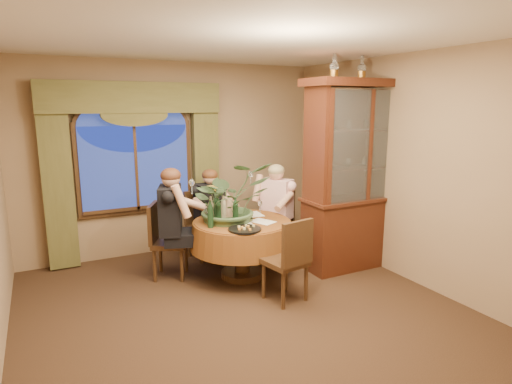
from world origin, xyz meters
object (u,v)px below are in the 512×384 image
oil_lamp_left (334,64)px  wine_bottle_4 (236,211)px  chair_back_right (205,225)px  person_pink (277,211)px  person_scarf (210,214)px  wine_bottle_1 (211,210)px  centerpiece_plant (230,171)px  wine_bottle_2 (210,214)px  oil_lamp_right (388,67)px  person_back (171,225)px  chair_back (170,241)px  wine_bottle_3 (218,211)px  chair_front_left (285,259)px  dining_table (242,249)px  chair_right (275,225)px  stoneware_vase (229,208)px  oil_lamp_center (362,65)px  olive_bowl (248,220)px  wine_bottle_5 (216,207)px  china_cabinet (357,176)px  wine_bottle_0 (223,209)px

oil_lamp_left → wine_bottle_4: (-1.26, 0.20, -1.76)m
chair_back_right → person_pink: size_ratio=0.70×
person_scarf → wine_bottle_1: size_ratio=3.96×
person_pink → chair_back_right: bearing=34.2°
centerpiece_plant → wine_bottle_2: size_ratio=3.37×
oil_lamp_right → person_back: size_ratio=0.24×
wine_bottle_1 → wine_bottle_4: size_ratio=1.00×
chair_back_right → person_scarf: bearing=139.5°
chair_back_right → centerpiece_plant: size_ratio=0.86×
chair_back → wine_bottle_3: bearing=75.1°
chair_back → person_back: (-0.01, -0.11, 0.24)m
chair_front_left → person_pink: bearing=53.8°
dining_table → chair_right: bearing=31.3°
chair_back → stoneware_vase: stoneware_vase is taller
chair_right → centerpiece_plant: size_ratio=0.86×
person_pink → wine_bottle_4: size_ratio=4.15×
oil_lamp_left → centerpiece_plant: 1.84m
oil_lamp_right → chair_right: bearing=149.9°
oil_lamp_center → centerpiece_plant: 2.16m
oil_lamp_left → wine_bottle_4: size_ratio=1.03×
chair_right → chair_back_right: 1.00m
olive_bowl → wine_bottle_5: size_ratio=0.43×
chair_right → chair_back: (-1.54, -0.02, 0.00)m
oil_lamp_left → olive_bowl: size_ratio=2.41×
china_cabinet → oil_lamp_right: 1.49m
person_scarf → chair_back_right: bearing=-36.4°
chair_front_left → person_scarf: 1.70m
person_back → wine_bottle_3: size_ratio=4.37×
chair_back_right → chair_back: bearing=25.2°
oil_lamp_center → wine_bottle_0: 2.54m
chair_front_left → centerpiece_plant: centerpiece_plant is taller
oil_lamp_right → chair_right: 2.64m
chair_right → wine_bottle_3: 1.23m
person_scarf → centerpiece_plant: size_ratio=1.18×
person_pink → wine_bottle_1: bearing=77.1°
centerpiece_plant → wine_bottle_5: (-0.16, 0.09, -0.47)m
oil_lamp_left → oil_lamp_center: same height
stoneware_vase → wine_bottle_1: size_ratio=0.87×
person_pink → oil_lamp_left: bearing=175.4°
oil_lamp_right → wine_bottle_5: bearing=168.0°
china_cabinet → person_back: 2.53m
chair_back_right → person_scarf: size_ratio=0.73×
person_pink → dining_table: bearing=90.0°
centerpiece_plant → wine_bottle_5: 0.50m
wine_bottle_1 → wine_bottle_2: size_ratio=1.00×
chair_back_right → stoneware_vase: stoneware_vase is taller
wine_bottle_2 → oil_lamp_center: bearing=-5.4°
oil_lamp_left → chair_back: size_ratio=0.35×
dining_table → wine_bottle_3: 0.63m
dining_table → wine_bottle_5: wine_bottle_5 is taller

